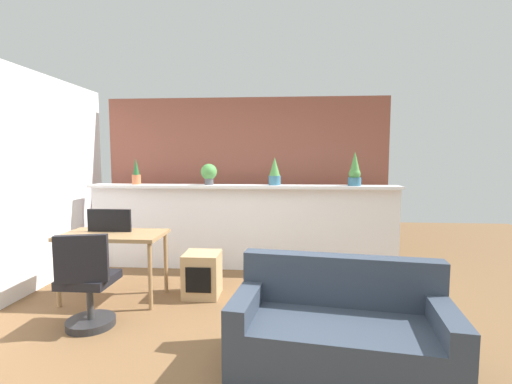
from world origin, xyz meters
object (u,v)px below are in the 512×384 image
(side_cube_shelf, at_px, (202,274))
(potted_plant_0, at_px, (136,173))
(potted_plant_2, at_px, (275,172))
(office_chair, at_px, (88,288))
(couch, at_px, (340,333))
(potted_plant_1, at_px, (209,173))
(tv_monitor, at_px, (109,220))
(potted_plant_3, at_px, (355,171))
(desk, at_px, (114,241))

(side_cube_shelf, bearing_deg, potted_plant_0, 138.32)
(potted_plant_2, relative_size, side_cube_shelf, 0.77)
(office_chair, bearing_deg, couch, -12.19)
(potted_plant_1, distance_m, side_cube_shelf, 1.53)
(potted_plant_1, distance_m, tv_monitor, 1.53)
(potted_plant_0, xyz_separation_m, office_chair, (0.31, -1.92, -0.97))
(potted_plant_2, bearing_deg, couch, -77.31)
(potted_plant_1, distance_m, office_chair, 2.28)
(side_cube_shelf, height_order, couch, couch)
(potted_plant_3, height_order, couch, potted_plant_3)
(potted_plant_0, bearing_deg, couch, -43.67)
(potted_plant_3, xyz_separation_m, desk, (-2.83, -1.19, -0.73))
(potted_plant_1, bearing_deg, office_chair, -111.16)
(potted_plant_3, distance_m, tv_monitor, 3.16)
(potted_plant_0, relative_size, couch, 0.23)
(office_chair, bearing_deg, potted_plant_3, 34.64)
(couch, bearing_deg, potted_plant_0, 136.33)
(potted_plant_1, bearing_deg, potted_plant_2, 0.82)
(potted_plant_0, distance_m, tv_monitor, 1.24)
(potted_plant_2, bearing_deg, desk, -145.10)
(office_chair, xyz_separation_m, side_cube_shelf, (0.86, 0.88, -0.14))
(potted_plant_1, distance_m, couch, 3.01)
(desk, xyz_separation_m, office_chair, (0.09, -0.71, -0.28))
(tv_monitor, bearing_deg, potted_plant_3, 20.81)
(side_cube_shelf, bearing_deg, desk, -169.97)
(potted_plant_1, height_order, desk, potted_plant_1)
(potted_plant_0, relative_size, tv_monitor, 0.76)
(tv_monitor, height_order, office_chair, tv_monitor)
(potted_plant_0, height_order, potted_plant_1, potted_plant_0)
(office_chair, bearing_deg, potted_plant_0, 99.14)
(side_cube_shelf, bearing_deg, potted_plant_1, 96.68)
(potted_plant_0, bearing_deg, tv_monitor, -82.74)
(potted_plant_0, distance_m, desk, 1.42)
(potted_plant_3, xyz_separation_m, office_chair, (-2.75, -1.90, -1.01))
(potted_plant_0, distance_m, potted_plant_1, 1.05)
(potted_plant_2, height_order, potted_plant_3, potted_plant_3)
(potted_plant_0, xyz_separation_m, potted_plant_2, (1.97, 0.01, 0.02))
(tv_monitor, relative_size, couch, 0.30)
(potted_plant_0, xyz_separation_m, desk, (0.22, -1.21, -0.69))
(couch, bearing_deg, potted_plant_2, 102.69)
(desk, bearing_deg, side_cube_shelf, 10.03)
(potted_plant_1, height_order, office_chair, potted_plant_1)
(potted_plant_2, xyz_separation_m, couch, (0.54, -2.41, -1.10))
(office_chair, height_order, side_cube_shelf, office_chair)
(potted_plant_3, xyz_separation_m, couch, (-0.54, -2.38, -1.12))
(tv_monitor, relative_size, side_cube_shelf, 0.99)
(desk, relative_size, couch, 0.67)
(potted_plant_0, bearing_deg, side_cube_shelf, -41.68)
(potted_plant_3, distance_m, office_chair, 3.49)
(tv_monitor, distance_m, couch, 2.75)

